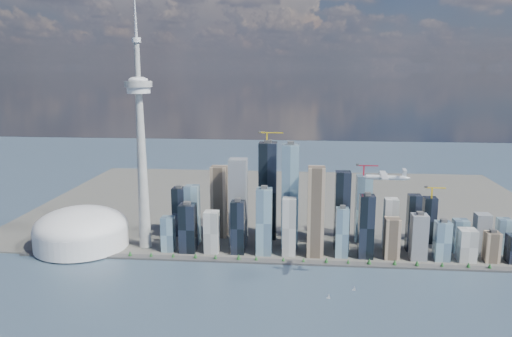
# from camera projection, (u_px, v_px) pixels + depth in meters

# --- Properties ---
(ground) EXTENTS (4000.00, 4000.00, 0.00)m
(ground) POSITION_uv_depth(u_px,v_px,m) (275.00, 325.00, 764.87)
(ground) COLOR #33425A
(ground) RESTS_ON ground
(seawall) EXTENTS (1100.00, 22.00, 4.00)m
(seawall) POSITION_uv_depth(u_px,v_px,m) (281.00, 262.00, 1008.53)
(seawall) COLOR #383838
(seawall) RESTS_ON ground
(land) EXTENTS (1400.00, 900.00, 3.00)m
(land) POSITION_uv_depth(u_px,v_px,m) (288.00, 203.00, 1447.92)
(land) COLOR #4C4C47
(land) RESTS_ON ground
(shoreline_trees) EXTENTS (960.53, 7.20, 8.80)m
(shoreline_trees) POSITION_uv_depth(u_px,v_px,m) (281.00, 259.00, 1007.19)
(shoreline_trees) COLOR #3F2D1E
(shoreline_trees) RESTS_ON seawall
(skyscraper_cluster) EXTENTS (736.00, 142.00, 247.54)m
(skyscraper_cluster) POSITION_uv_depth(u_px,v_px,m) (311.00, 215.00, 1073.23)
(skyscraper_cluster) COLOR black
(skyscraper_cluster) RESTS_ON land
(needle_tower) EXTENTS (56.00, 56.00, 550.50)m
(needle_tower) POSITION_uv_depth(u_px,v_px,m) (141.00, 141.00, 1047.54)
(needle_tower) COLOR gray
(needle_tower) RESTS_ON land
(dome_stadium) EXTENTS (200.00, 200.00, 86.00)m
(dome_stadium) POSITION_uv_depth(u_px,v_px,m) (81.00, 230.00, 1089.07)
(dome_stadium) COLOR silver
(dome_stadium) RESTS_ON land
(airplane) EXTENTS (76.31, 67.52, 18.60)m
(airplane) POSITION_uv_depth(u_px,v_px,m) (386.00, 177.00, 818.90)
(airplane) COLOR silver
(airplane) RESTS_ON ground
(sailboat_west) EXTENTS (6.77, 3.85, 9.56)m
(sailboat_west) POSITION_uv_depth(u_px,v_px,m) (329.00, 297.00, 852.38)
(sailboat_west) COLOR white
(sailboat_west) RESTS_ON ground
(sailboat_east) EXTENTS (6.26, 3.49, 8.82)m
(sailboat_east) POSITION_uv_depth(u_px,v_px,m) (354.00, 289.00, 883.58)
(sailboat_east) COLOR white
(sailboat_east) RESTS_ON ground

